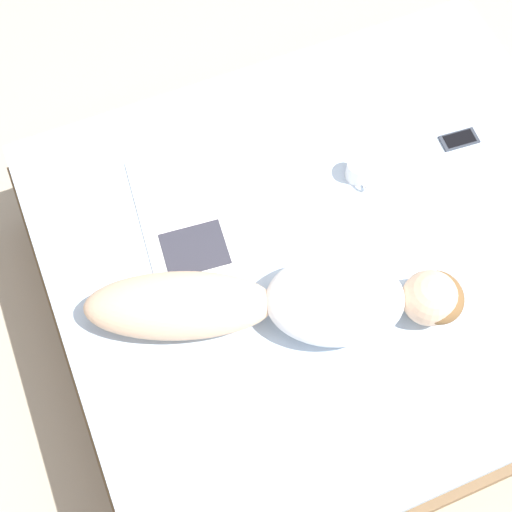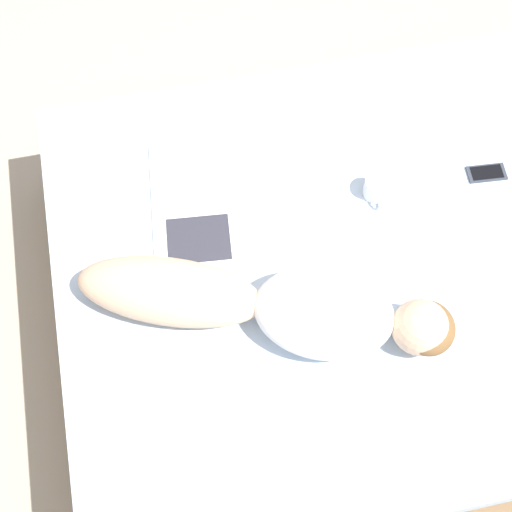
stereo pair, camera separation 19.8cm
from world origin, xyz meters
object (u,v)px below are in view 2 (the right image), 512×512
person (277,306)px  open_magazine (196,207)px  coffee_mug (377,188)px  cell_phone (487,173)px

person → open_magazine: (-0.47, -0.19, -0.09)m
person → open_magazine: size_ratio=2.09×
person → coffee_mug: bearing=151.6°
person → coffee_mug: size_ratio=9.40×
cell_phone → open_magazine: bearing=-89.6°
open_magazine → person: bearing=27.8°
coffee_mug → open_magazine: bearing=-96.9°
coffee_mug → person: bearing=-49.2°
open_magazine → cell_phone: bearing=91.5°
person → open_magazine: bearing=-137.2°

